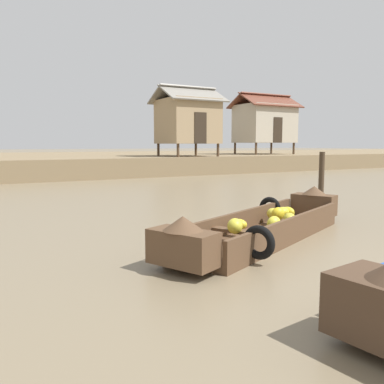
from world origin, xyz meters
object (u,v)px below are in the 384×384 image
(stilt_house_right, at_px, (265,123))
(banana_boat, at_px, (266,225))
(stilt_house_mid_right, at_px, (188,120))
(mooring_post, at_px, (321,183))

(stilt_house_right, bearing_deg, banana_boat, -129.51)
(stilt_house_mid_right, xyz_separation_m, stilt_house_right, (7.68, 1.97, 0.13))
(banana_boat, height_order, stilt_house_mid_right, stilt_house_mid_right)
(stilt_house_right, xyz_separation_m, mooring_post, (-11.94, -16.68, -2.58))
(stilt_house_right, bearing_deg, mooring_post, -125.60)
(banana_boat, bearing_deg, stilt_house_mid_right, 65.75)
(stilt_house_mid_right, bearing_deg, banana_boat, -114.25)
(stilt_house_mid_right, bearing_deg, stilt_house_right, 14.36)
(banana_boat, relative_size, stilt_house_right, 1.17)
(banana_boat, height_order, stilt_house_right, stilt_house_right)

